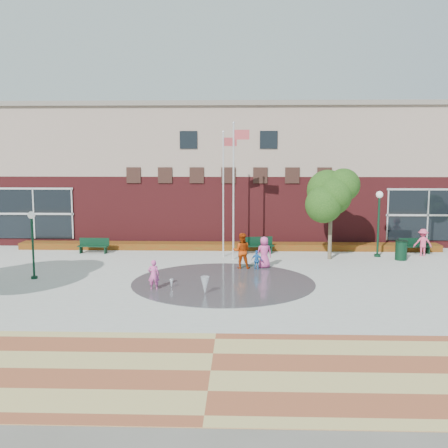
{
  "coord_description": "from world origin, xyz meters",
  "views": [
    {
      "loc": [
        0.81,
        -20.52,
        5.78
      ],
      "look_at": [
        0.0,
        4.0,
        2.6
      ],
      "focal_mm": 42.0,
      "sensor_mm": 36.0,
      "label": 1
    }
  ],
  "objects_px": {
    "flagpole_left": "(224,187)",
    "child_splash": "(154,275)",
    "flagpole_right": "(234,184)",
    "trash_can": "(401,250)",
    "bench_left": "(93,249)"
  },
  "relations": [
    {
      "from": "flagpole_left",
      "to": "trash_can",
      "type": "bearing_deg",
      "value": -17.59
    },
    {
      "from": "trash_can",
      "to": "child_splash",
      "type": "height_order",
      "value": "child_splash"
    },
    {
      "from": "flagpole_right",
      "to": "flagpole_left",
      "type": "bearing_deg",
      "value": 133.14
    },
    {
      "from": "flagpole_left",
      "to": "bench_left",
      "type": "distance_m",
      "value": 8.73
    },
    {
      "from": "flagpole_right",
      "to": "bench_left",
      "type": "relative_size",
      "value": 4.16
    },
    {
      "from": "trash_can",
      "to": "child_splash",
      "type": "distance_m",
      "value": 14.52
    },
    {
      "from": "trash_can",
      "to": "child_splash",
      "type": "xyz_separation_m",
      "value": [
        -12.73,
        -7.0,
        0.1
      ]
    },
    {
      "from": "flagpole_left",
      "to": "trash_can",
      "type": "xyz_separation_m",
      "value": [
        9.93,
        -0.66,
        -3.45
      ]
    },
    {
      "from": "flagpole_left",
      "to": "child_splash",
      "type": "distance_m",
      "value": 8.82
    },
    {
      "from": "trash_can",
      "to": "flagpole_right",
      "type": "bearing_deg",
      "value": -179.11
    },
    {
      "from": "flagpole_right",
      "to": "child_splash",
      "type": "distance_m",
      "value": 8.46
    },
    {
      "from": "flagpole_left",
      "to": "bench_left",
      "type": "relative_size",
      "value": 3.93
    },
    {
      "from": "bench_left",
      "to": "flagpole_left",
      "type": "bearing_deg",
      "value": -3.16
    },
    {
      "from": "child_splash",
      "to": "flagpole_left",
      "type": "bearing_deg",
      "value": -117.38
    },
    {
      "from": "flagpole_left",
      "to": "bench_left",
      "type": "bearing_deg",
      "value": 160.17
    }
  ]
}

